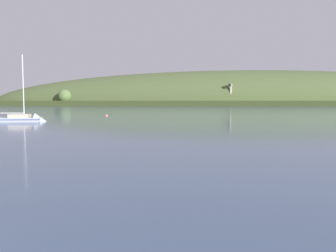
{
  "coord_description": "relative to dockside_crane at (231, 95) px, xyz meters",
  "views": [
    {
      "loc": [
        6.72,
        -3.8,
        3.06
      ],
      "look_at": [
        3.94,
        25.94,
        0.86
      ],
      "focal_mm": 35.26,
      "sensor_mm": 36.0,
      "label": 1
    }
  ],
  "objects": [
    {
      "name": "mooring_buoy_off_fishing_boat",
      "position": [
        -43.26,
        -175.91,
        -7.81
      ],
      "size": [
        0.64,
        0.64,
        0.72
      ],
      "color": "#E06675",
      "rests_on": "ground"
    },
    {
      "name": "dockside_crane",
      "position": [
        0.0,
        0.0,
        0.0
      ],
      "size": [
        6.51,
        11.84,
        16.43
      ],
      "rotation": [
        0.0,
        0.0,
        1.14
      ],
      "color": "#4C4C51",
      "rests_on": "ground"
    },
    {
      "name": "sailboat_near_mooring",
      "position": [
        -49.93,
        -197.5,
        -7.62
      ],
      "size": [
        7.87,
        3.82,
        11.45
      ],
      "rotation": [
        0.0,
        0.0,
        0.18
      ],
      "color": "#ADB2BC",
      "rests_on": "ground"
    },
    {
      "name": "far_shoreline_hill",
      "position": [
        4.11,
        31.44,
        -7.68
      ],
      "size": [
        559.97,
        91.07,
        57.64
      ],
      "rotation": [
        0.0,
        0.0,
        -0.02
      ],
      "color": "#35401E",
      "rests_on": "ground"
    }
  ]
}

